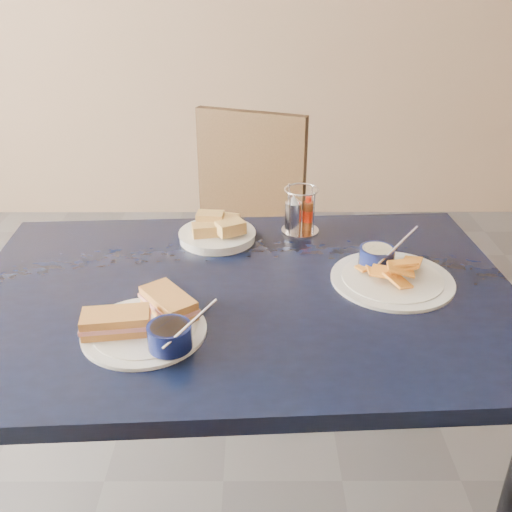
{
  "coord_description": "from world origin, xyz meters",
  "views": [
    {
      "loc": [
        0.1,
        -0.96,
        1.45
      ],
      "look_at": [
        0.1,
        0.27,
        0.82
      ],
      "focal_mm": 40.0,
      "sensor_mm": 36.0,
      "label": 1
    }
  ],
  "objects_px": {
    "sandwich_plate": "(149,323)",
    "plantain_plate": "(388,271)",
    "bread_basket": "(217,232)",
    "condiment_caddy": "(299,214)",
    "dining_table": "(244,310)",
    "chair_far": "(233,219)"
  },
  "relations": [
    {
      "from": "sandwich_plate",
      "to": "plantain_plate",
      "type": "height_order",
      "value": "same"
    },
    {
      "from": "sandwich_plate",
      "to": "bread_basket",
      "type": "xyz_separation_m",
      "value": [
        0.12,
        0.46,
        -0.0
      ]
    },
    {
      "from": "bread_basket",
      "to": "condiment_caddy",
      "type": "relative_size",
      "value": 1.58
    },
    {
      "from": "dining_table",
      "to": "condiment_caddy",
      "type": "height_order",
      "value": "condiment_caddy"
    },
    {
      "from": "condiment_caddy",
      "to": "bread_basket",
      "type": "bearing_deg",
      "value": -166.61
    },
    {
      "from": "dining_table",
      "to": "condiment_caddy",
      "type": "xyz_separation_m",
      "value": [
        0.16,
        0.34,
        0.12
      ]
    },
    {
      "from": "chair_far",
      "to": "condiment_caddy",
      "type": "distance_m",
      "value": 0.65
    },
    {
      "from": "dining_table",
      "to": "chair_far",
      "type": "relative_size",
      "value": 1.43
    },
    {
      "from": "dining_table",
      "to": "sandwich_plate",
      "type": "distance_m",
      "value": 0.28
    },
    {
      "from": "dining_table",
      "to": "bread_basket",
      "type": "height_order",
      "value": "bread_basket"
    },
    {
      "from": "sandwich_plate",
      "to": "plantain_plate",
      "type": "distance_m",
      "value": 0.61
    },
    {
      "from": "plantain_plate",
      "to": "bread_basket",
      "type": "bearing_deg",
      "value": 153.07
    },
    {
      "from": "plantain_plate",
      "to": "condiment_caddy",
      "type": "distance_m",
      "value": 0.35
    },
    {
      "from": "sandwich_plate",
      "to": "condiment_caddy",
      "type": "bearing_deg",
      "value": 55.6
    },
    {
      "from": "chair_far",
      "to": "sandwich_plate",
      "type": "height_order",
      "value": "chair_far"
    },
    {
      "from": "chair_far",
      "to": "plantain_plate",
      "type": "xyz_separation_m",
      "value": [
        0.42,
        -0.84,
        0.22
      ]
    },
    {
      "from": "chair_far",
      "to": "bread_basket",
      "type": "distance_m",
      "value": 0.66
    },
    {
      "from": "bread_basket",
      "to": "dining_table",
      "type": "bearing_deg",
      "value": -74.25
    },
    {
      "from": "plantain_plate",
      "to": "condiment_caddy",
      "type": "relative_size",
      "value": 2.23
    },
    {
      "from": "bread_basket",
      "to": "condiment_caddy",
      "type": "distance_m",
      "value": 0.24
    },
    {
      "from": "dining_table",
      "to": "sandwich_plate",
      "type": "xyz_separation_m",
      "value": [
        -0.2,
        -0.18,
        0.08
      ]
    },
    {
      "from": "dining_table",
      "to": "condiment_caddy",
      "type": "relative_size",
      "value": 10.03
    }
  ]
}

